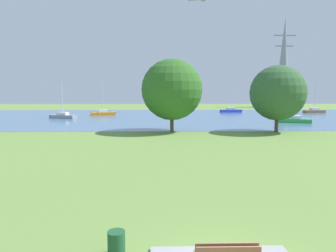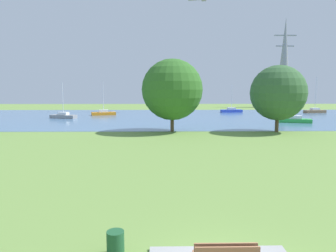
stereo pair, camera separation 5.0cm
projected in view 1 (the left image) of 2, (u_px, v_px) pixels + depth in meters
ground_plane at (180, 143)px, 30.45m from camera, size 160.00×160.00×0.00m
litter_bin at (116, 243)px, 9.75m from camera, size 0.56×0.56×0.80m
water_surface at (171, 117)px, 58.25m from camera, size 140.00×40.00×0.02m
sailboat_brown at (314, 111)px, 68.39m from camera, size 5.00×2.38×7.89m
sailboat_gray at (63, 116)px, 55.63m from camera, size 5.03×2.74×6.41m
sailboat_blue at (231, 110)px, 70.04m from camera, size 4.94×2.06×6.15m
sailboat_green at (295, 120)px, 48.45m from camera, size 5.03×2.81×8.09m
sailboat_orange at (103, 113)px, 62.30m from camera, size 5.03×2.96×6.73m
tree_west_far at (172, 90)px, 37.80m from camera, size 7.54×7.54×8.98m
tree_mid_shore at (278, 93)px, 37.42m from camera, size 6.73×6.73×8.18m
electricity_pylon at (284, 63)px, 89.16m from camera, size 6.40×4.40×25.76m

